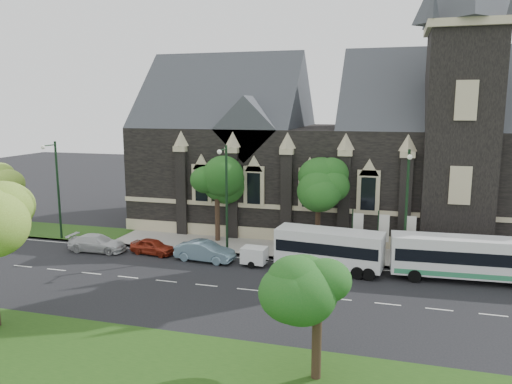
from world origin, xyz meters
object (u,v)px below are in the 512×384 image
(tree_walk_right, at_px, (321,182))
(tour_coach, at_px, (471,258))
(banner_flag_left, at_px, (356,229))
(banner_flag_right, at_px, (408,233))
(box_trailer, at_px, (254,255))
(street_lamp_mid, at_px, (226,194))
(banner_flag_center, at_px, (382,231))
(tree_walk_far, at_px, (10,182))
(car_far_white, at_px, (97,243))
(car_far_red, at_px, (153,246))
(street_lamp_near, at_px, (407,203))
(shuttle_bus, at_px, (329,247))
(sedan, at_px, (205,251))
(tree_park_east, at_px, (323,279))
(tree_walk_left, at_px, (220,179))
(street_lamp_far, at_px, (56,185))

(tree_walk_right, bearing_deg, tour_coach, -24.00)
(banner_flag_left, xyz_separation_m, tour_coach, (8.11, -3.27, -0.68))
(banner_flag_right, distance_m, box_trailer, 12.09)
(street_lamp_mid, bearing_deg, banner_flag_center, 8.82)
(tree_walk_far, relative_size, banner_flag_right, 1.57)
(car_far_white, bearing_deg, car_far_red, -86.70)
(tour_coach, bearing_deg, banner_flag_left, 155.19)
(banner_flag_left, bearing_deg, banner_flag_right, 0.00)
(tour_coach, bearing_deg, car_far_white, 178.55)
(street_lamp_near, relative_size, shuttle_bus, 1.12)
(tour_coach, xyz_separation_m, box_trailer, (-15.40, -0.75, -0.89))
(banner_flag_left, bearing_deg, shuttle_bus, -115.21)
(tour_coach, xyz_separation_m, sedan, (-19.49, -0.68, -0.92))
(tree_park_east, relative_size, car_far_white, 1.28)
(banner_flag_center, bearing_deg, tree_walk_right, 161.36)
(tour_coach, bearing_deg, tree_walk_far, 171.13)
(tree_walk_left, bearing_deg, street_lamp_mid, -63.53)
(street_lamp_near, height_order, shuttle_bus, street_lamp_near)
(box_trailer, relative_size, car_far_white, 0.56)
(car_far_red, height_order, car_far_white, car_far_white)
(sedan, relative_size, car_far_white, 0.97)
(street_lamp_far, relative_size, sedan, 1.89)
(shuttle_bus, bearing_deg, street_lamp_far, -177.41)
(street_lamp_near, height_order, box_trailer, street_lamp_near)
(sedan, bearing_deg, banner_flag_right, -70.57)
(tree_walk_right, distance_m, sedan, 11.24)
(tree_walk_left, distance_m, shuttle_bus, 12.32)
(banner_flag_right, bearing_deg, street_lamp_near, -98.56)
(street_lamp_far, bearing_deg, street_lamp_mid, 0.00)
(banner_flag_center, distance_m, car_far_red, 18.58)
(banner_flag_left, bearing_deg, street_lamp_mid, -169.50)
(tree_walk_left, bearing_deg, sedan, -82.92)
(banner_flag_left, distance_m, banner_flag_center, 2.00)
(street_lamp_far, bearing_deg, car_far_white, -21.57)
(tree_walk_left, height_order, banner_flag_right, tree_walk_left)
(banner_flag_center, xyz_separation_m, car_far_white, (-23.03, -3.99, -1.67))
(street_lamp_near, bearing_deg, tree_walk_right, 151.94)
(box_trailer, bearing_deg, banner_flag_center, 27.12)
(tree_park_east, height_order, tree_walk_far, same)
(street_lamp_far, bearing_deg, tree_walk_left, 14.26)
(tree_walk_far, xyz_separation_m, sedan, (22.73, -5.13, -3.83))
(tree_park_east, height_order, box_trailer, tree_park_east)
(street_lamp_mid, bearing_deg, shuttle_bus, -10.37)
(tree_park_east, relative_size, tree_walk_far, 1.00)
(tree_walk_far, xyz_separation_m, banner_flag_center, (36.11, -1.18, -2.24))
(tree_park_east, bearing_deg, street_lamp_mid, 121.79)
(tree_walk_far, xyz_separation_m, car_far_red, (17.94, -4.63, -3.97))
(tree_walk_left, height_order, banner_flag_center, tree_walk_left)
(banner_flag_center, distance_m, banner_flag_right, 2.00)
(street_lamp_mid, height_order, banner_flag_center, street_lamp_mid)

